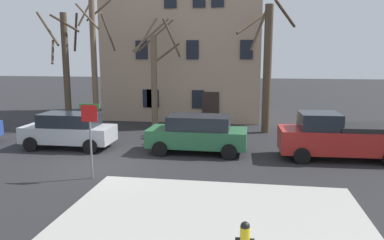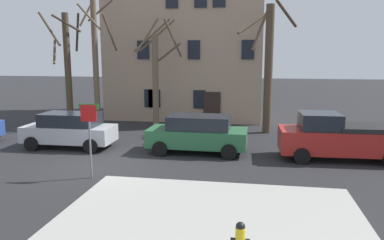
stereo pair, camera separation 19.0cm
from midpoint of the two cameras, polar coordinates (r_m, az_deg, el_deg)
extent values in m
plane|color=#262628|center=(15.84, -13.94, -6.78)|extent=(120.00, 120.00, 0.00)
cube|color=#A8A59E|center=(9.70, 2.12, -17.13)|extent=(8.32, 7.57, 0.12)
cube|color=tan|center=(27.96, -1.05, 10.59)|extent=(10.69, 6.90, 9.60)
cube|color=#2D231E|center=(24.43, 2.62, 1.85)|extent=(1.10, 0.12, 2.10)
cube|color=black|center=(25.16, -6.84, 3.29)|extent=(0.80, 0.08, 1.20)
cube|color=black|center=(25.08, -6.23, 3.28)|extent=(0.80, 0.08, 1.20)
cube|color=black|center=(24.47, 0.70, 3.18)|extent=(0.80, 0.08, 1.20)
cube|color=black|center=(25.11, -7.93, 10.57)|extent=(0.80, 0.08, 1.20)
cube|color=black|center=(24.36, -0.15, 10.69)|extent=(0.80, 0.08, 1.20)
cube|color=black|center=(24.06, 8.10, 10.60)|extent=(0.80, 0.08, 1.20)
cylinder|color=#4C3D2D|center=(24.02, -18.87, 7.00)|extent=(0.39, 0.39, 6.94)
cylinder|color=#4C3D2D|center=(24.13, -17.56, 12.60)|extent=(0.95, 1.27, 2.22)
cylinder|color=#4C3D2D|center=(23.29, -19.10, 13.80)|extent=(1.45, 0.98, 1.02)
cylinder|color=#4C3D2D|center=(23.52, -21.44, 12.89)|extent=(1.95, 1.24, 2.03)
cylinder|color=#4C3D2D|center=(24.05, -20.72, 9.71)|extent=(0.75, 1.42, 1.46)
cylinder|color=brown|center=(23.45, -14.95, 8.28)|extent=(0.34, 0.34, 7.87)
cylinder|color=brown|center=(24.28, -15.72, 16.47)|extent=(1.23, 0.98, 2.48)
cylinder|color=brown|center=(23.10, -12.91, 12.88)|extent=(0.14, 2.03, 2.12)
cylinder|color=brown|center=(22.95, -15.93, 14.97)|extent=(1.40, 0.13, 1.52)
cylinder|color=brown|center=(24.33, -14.29, 15.93)|extent=(1.75, 0.30, 1.29)
cylinder|color=brown|center=(22.57, -6.03, 5.68)|extent=(0.36, 0.36, 5.65)
cylinder|color=brown|center=(22.03, -3.35, 12.36)|extent=(0.62, 2.41, 2.17)
cylinder|color=brown|center=(23.60, -5.79, 12.73)|extent=(2.22, 0.40, 1.96)
cylinder|color=brown|center=(23.65, -6.58, 12.75)|extent=(2.18, 1.05, 2.08)
cylinder|color=brown|center=(23.18, -7.26, 12.74)|extent=(1.17, 1.33, 2.11)
cylinder|color=brown|center=(23.29, -4.27, 10.06)|extent=(1.98, 1.17, 1.31)
cylinder|color=#4C3D2D|center=(21.79, 11.17, 7.49)|extent=(0.47, 0.47, 7.24)
cylinder|color=#4C3D2D|center=(22.67, 8.95, 14.48)|extent=(1.84, 1.99, 1.45)
cylinder|color=#4C3D2D|center=(21.35, 13.82, 15.49)|extent=(1.36, 1.82, 1.35)
cylinder|color=#4C3D2D|center=(22.25, 10.02, 13.57)|extent=(1.10, 1.21, 2.51)
cube|color=#B7BABF|center=(19.07, -18.60, -2.00)|extent=(4.35, 1.78, 0.77)
cube|color=#1E232B|center=(18.90, -18.48, 0.06)|extent=(2.70, 1.56, 0.62)
cylinder|color=black|center=(19.13, -23.68, -3.40)|extent=(0.68, 0.22, 0.68)
cylinder|color=black|center=(20.59, -21.09, -2.33)|extent=(0.68, 0.22, 0.68)
cylinder|color=black|center=(17.74, -15.57, -3.92)|extent=(0.68, 0.22, 0.68)
cylinder|color=black|center=(19.32, -13.46, -2.71)|extent=(0.68, 0.22, 0.68)
cube|color=#2D6B42|center=(17.22, 0.47, -2.66)|extent=(4.55, 1.92, 0.80)
cube|color=#1E232B|center=(17.07, 0.78, -0.35)|extent=(2.83, 1.67, 0.62)
cylinder|color=black|center=(16.74, -5.26, -4.40)|extent=(0.68, 0.23, 0.68)
cylinder|color=black|center=(18.49, -3.77, -3.01)|extent=(0.68, 0.23, 0.68)
cylinder|color=black|center=(16.24, 5.32, -4.86)|extent=(0.68, 0.23, 0.68)
cylinder|color=black|center=(18.03, 5.79, -3.38)|extent=(0.68, 0.23, 0.68)
cube|color=#AD231E|center=(17.33, 21.45, -2.94)|extent=(5.25, 2.09, 1.00)
cube|color=#1E232B|center=(16.96, 18.58, -0.11)|extent=(1.72, 1.74, 0.70)
cube|color=black|center=(17.54, 25.18, -1.05)|extent=(2.76, 1.93, 0.20)
cylinder|color=black|center=(16.17, 16.11, -5.28)|extent=(0.69, 0.24, 0.68)
cylinder|color=black|center=(17.99, 15.15, -3.70)|extent=(0.69, 0.24, 0.68)
cylinder|color=black|center=(18.84, 25.83, -3.76)|extent=(0.69, 0.24, 0.68)
sphere|color=black|center=(8.47, 7.46, -15.80)|extent=(0.21, 0.21, 0.21)
cylinder|color=black|center=(8.62, 6.30, -17.67)|extent=(0.10, 0.09, 0.09)
cylinder|color=black|center=(8.62, 8.53, -17.74)|extent=(0.10, 0.09, 0.09)
cylinder|color=slate|center=(13.99, -15.57, -3.30)|extent=(0.07, 0.07, 2.72)
cube|color=red|center=(13.77, -15.81, 0.97)|extent=(0.60, 0.03, 0.60)
cube|color=#1E8C38|center=(13.77, -15.79, 2.03)|extent=(0.76, 0.02, 0.18)
torus|color=black|center=(23.95, -16.85, -0.41)|extent=(0.68, 0.31, 0.71)
torus|color=black|center=(24.72, -18.49, -0.19)|extent=(0.68, 0.31, 0.71)
cylinder|color=maroon|center=(24.29, -17.71, 0.21)|extent=(0.94, 0.41, 0.19)
cylinder|color=maroon|center=(24.41, -18.05, 0.79)|extent=(0.10, 0.07, 0.45)
camera|label=1|loc=(0.09, -90.33, -0.06)|focal=34.91mm
camera|label=2|loc=(0.09, 89.67, 0.06)|focal=34.91mm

